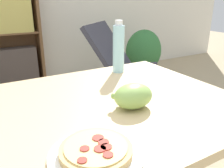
% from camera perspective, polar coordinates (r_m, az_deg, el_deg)
% --- Properties ---
extents(dining_table, '(1.02, 0.89, 0.75)m').
position_cam_1_polar(dining_table, '(1.03, -0.04, -9.57)').
color(dining_table, '#D1B27F').
rests_on(dining_table, ground_plane).
extents(pizza_on_plate, '(0.26, 0.26, 0.04)m').
position_cam_1_polar(pizza_on_plate, '(0.66, -3.85, -16.02)').
color(pizza_on_plate, white).
rests_on(pizza_on_plate, dining_table).
extents(grape_bunch, '(0.16, 0.12, 0.10)m').
position_cam_1_polar(grape_bunch, '(0.90, 5.12, -2.91)').
color(grape_bunch, '#93BC5B').
rests_on(grape_bunch, dining_table).
extents(drink_bottle, '(0.06, 0.06, 0.29)m').
position_cam_1_polar(drink_bottle, '(1.32, 1.58, 8.58)').
color(drink_bottle, '#A3DBEA').
rests_on(drink_bottle, dining_table).
extents(lounge_chair_far, '(0.90, 0.97, 0.88)m').
position_cam_1_polar(lounge_chair_far, '(2.73, 2.56, 1.72)').
color(lounge_chair_far, black).
rests_on(lounge_chair_far, ground_plane).
extents(bookshelf, '(0.79, 0.27, 1.44)m').
position_cam_1_polar(bookshelf, '(3.31, -23.70, 10.04)').
color(bookshelf, brown).
rests_on(bookshelf, ground_plane).
extents(potted_plant_floor, '(0.54, 0.46, 0.72)m').
position_cam_1_polar(potted_plant_floor, '(3.52, 7.58, 7.53)').
color(potted_plant_floor, '#70665B').
rests_on(potted_plant_floor, ground_plane).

